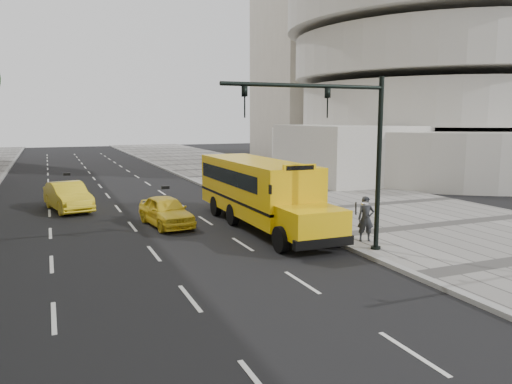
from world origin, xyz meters
name	(u,v)px	position (x,y,z in m)	size (l,w,h in m)	color
ground	(154,225)	(0.00, 0.00, 0.00)	(140.00, 140.00, 0.00)	black
sidewalk_museum	(368,206)	(12.00, 0.00, 0.07)	(12.00, 140.00, 0.15)	gray
curb_museum	(271,214)	(6.00, 0.00, 0.07)	(0.30, 140.00, 0.15)	gray
guggenheim	(409,30)	(29.37, 18.51, 13.58)	(33.20, 42.20, 35.00)	silver
school_bus	(258,187)	(4.50, -1.80, 1.76)	(2.96, 11.56, 3.19)	yellow
taxi_near	(166,211)	(0.49, -0.40, 0.69)	(1.64, 4.07, 1.39)	yellow
taxi_far	(68,196)	(-3.53, 5.48, 0.76)	(1.62, 4.63, 1.53)	yellow
pedestrian	(366,219)	(6.96, -6.89, 1.04)	(0.65, 0.42, 1.77)	black
traffic_signal	(346,143)	(5.19, -8.08, 4.09)	(6.18, 0.36, 6.40)	black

